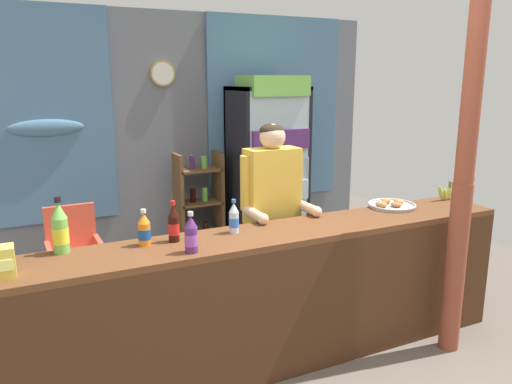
{
  "coord_description": "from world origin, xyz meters",
  "views": [
    {
      "loc": [
        -1.43,
        -2.29,
        1.93
      ],
      "look_at": [
        0.19,
        1.04,
        1.07
      ],
      "focal_mm": 35.02,
      "sensor_mm": 36.0,
      "label": 1
    }
  ],
  "objects_px": {
    "shopkeeper": "(272,203)",
    "soda_bottle_cola": "(174,224)",
    "drink_fridge": "(268,161)",
    "soda_bottle_water": "(234,219)",
    "plastic_lawn_chair": "(74,250)",
    "stall_counter": "(285,289)",
    "soda_bottle_grape_soda": "(191,235)",
    "banana_bunch": "(449,193)",
    "timber_post": "(463,191)",
    "soda_bottle_lime_soda": "(60,229)",
    "pastry_tray": "(391,205)",
    "bottle_shelf_rack": "(199,206)",
    "soda_bottle_orange_soda": "(144,230)"
  },
  "relations": [
    {
      "from": "drink_fridge",
      "to": "banana_bunch",
      "type": "xyz_separation_m",
      "value": [
        0.78,
        -1.73,
        -0.07
      ]
    },
    {
      "from": "stall_counter",
      "to": "banana_bunch",
      "type": "xyz_separation_m",
      "value": [
        1.68,
        0.25,
        0.42
      ]
    },
    {
      "from": "timber_post",
      "to": "soda_bottle_cola",
      "type": "relative_size",
      "value": 9.53
    },
    {
      "from": "drink_fridge",
      "to": "plastic_lawn_chair",
      "type": "height_order",
      "value": "drink_fridge"
    },
    {
      "from": "timber_post",
      "to": "soda_bottle_orange_soda",
      "type": "relative_size",
      "value": 10.98
    },
    {
      "from": "drink_fridge",
      "to": "banana_bunch",
      "type": "height_order",
      "value": "drink_fridge"
    },
    {
      "from": "plastic_lawn_chair",
      "to": "soda_bottle_grape_soda",
      "type": "height_order",
      "value": "soda_bottle_grape_soda"
    },
    {
      "from": "soda_bottle_water",
      "to": "soda_bottle_grape_soda",
      "type": "relative_size",
      "value": 0.92
    },
    {
      "from": "drink_fridge",
      "to": "plastic_lawn_chair",
      "type": "distance_m",
      "value": 2.14
    },
    {
      "from": "timber_post",
      "to": "soda_bottle_water",
      "type": "distance_m",
      "value": 1.57
    },
    {
      "from": "shopkeeper",
      "to": "soda_bottle_orange_soda",
      "type": "height_order",
      "value": "shopkeeper"
    },
    {
      "from": "stall_counter",
      "to": "pastry_tray",
      "type": "bearing_deg",
      "value": 13.59
    },
    {
      "from": "drink_fridge",
      "to": "shopkeeper",
      "type": "xyz_separation_m",
      "value": [
        -0.7,
        -1.42,
        -0.06
      ]
    },
    {
      "from": "stall_counter",
      "to": "pastry_tray",
      "type": "relative_size",
      "value": 9.56
    },
    {
      "from": "timber_post",
      "to": "drink_fridge",
      "type": "height_order",
      "value": "timber_post"
    },
    {
      "from": "plastic_lawn_chair",
      "to": "soda_bottle_orange_soda",
      "type": "height_order",
      "value": "soda_bottle_orange_soda"
    },
    {
      "from": "soda_bottle_cola",
      "to": "soda_bottle_grape_soda",
      "type": "relative_size",
      "value": 1.06
    },
    {
      "from": "soda_bottle_water",
      "to": "pastry_tray",
      "type": "relative_size",
      "value": 0.61
    },
    {
      "from": "shopkeeper",
      "to": "soda_bottle_grape_soda",
      "type": "distance_m",
      "value": 1.02
    },
    {
      "from": "soda_bottle_water",
      "to": "timber_post",
      "type": "bearing_deg",
      "value": -18.6
    },
    {
      "from": "drink_fridge",
      "to": "soda_bottle_water",
      "type": "height_order",
      "value": "drink_fridge"
    },
    {
      "from": "stall_counter",
      "to": "soda_bottle_lime_soda",
      "type": "bearing_deg",
      "value": 167.64
    },
    {
      "from": "timber_post",
      "to": "soda_bottle_lime_soda",
      "type": "bearing_deg",
      "value": 167.02
    },
    {
      "from": "timber_post",
      "to": "soda_bottle_orange_soda",
      "type": "distance_m",
      "value": 2.13
    },
    {
      "from": "drink_fridge",
      "to": "shopkeeper",
      "type": "bearing_deg",
      "value": -116.22
    },
    {
      "from": "timber_post",
      "to": "soda_bottle_orange_soda",
      "type": "xyz_separation_m",
      "value": [
        -2.06,
        0.51,
        -0.14
      ]
    },
    {
      "from": "plastic_lawn_chair",
      "to": "soda_bottle_orange_soda",
      "type": "xyz_separation_m",
      "value": [
        0.28,
        -1.43,
        0.54
      ]
    },
    {
      "from": "soda_bottle_lime_soda",
      "to": "banana_bunch",
      "type": "height_order",
      "value": "soda_bottle_lime_soda"
    },
    {
      "from": "bottle_shelf_rack",
      "to": "stall_counter",
      "type": "bearing_deg",
      "value": -94.75
    },
    {
      "from": "drink_fridge",
      "to": "soda_bottle_water",
      "type": "distance_m",
      "value": 2.12
    },
    {
      "from": "bottle_shelf_rack",
      "to": "drink_fridge",
      "type": "bearing_deg",
      "value": -14.92
    },
    {
      "from": "shopkeeper",
      "to": "soda_bottle_cola",
      "type": "distance_m",
      "value": 0.94
    },
    {
      "from": "soda_bottle_grape_soda",
      "to": "bottle_shelf_rack",
      "type": "bearing_deg",
      "value": 69.52
    },
    {
      "from": "soda_bottle_lime_soda",
      "to": "shopkeeper",
      "type": "bearing_deg",
      "value": 9.98
    },
    {
      "from": "shopkeeper",
      "to": "banana_bunch",
      "type": "relative_size",
      "value": 5.85
    },
    {
      "from": "timber_post",
      "to": "pastry_tray",
      "type": "height_order",
      "value": "timber_post"
    },
    {
      "from": "plastic_lawn_chair",
      "to": "shopkeeper",
      "type": "height_order",
      "value": "shopkeeper"
    },
    {
      "from": "stall_counter",
      "to": "plastic_lawn_chair",
      "type": "distance_m",
      "value": 1.99
    },
    {
      "from": "stall_counter",
      "to": "banana_bunch",
      "type": "distance_m",
      "value": 1.75
    },
    {
      "from": "soda_bottle_water",
      "to": "soda_bottle_cola",
      "type": "xyz_separation_m",
      "value": [
        -0.4,
        -0.0,
        0.01
      ]
    },
    {
      "from": "shopkeeper",
      "to": "pastry_tray",
      "type": "distance_m",
      "value": 0.94
    },
    {
      "from": "plastic_lawn_chair",
      "to": "stall_counter",
      "type": "bearing_deg",
      "value": -55.25
    },
    {
      "from": "pastry_tray",
      "to": "banana_bunch",
      "type": "xyz_separation_m",
      "value": [
        0.59,
        -0.02,
        0.04
      ]
    },
    {
      "from": "plastic_lawn_chair",
      "to": "soda_bottle_orange_soda",
      "type": "distance_m",
      "value": 1.55
    },
    {
      "from": "soda_bottle_water",
      "to": "soda_bottle_cola",
      "type": "height_order",
      "value": "soda_bottle_cola"
    },
    {
      "from": "soda_bottle_orange_soda",
      "to": "soda_bottle_water",
      "type": "distance_m",
      "value": 0.58
    },
    {
      "from": "drink_fridge",
      "to": "soda_bottle_water",
      "type": "bearing_deg",
      "value": -123.36
    },
    {
      "from": "pastry_tray",
      "to": "drink_fridge",
      "type": "bearing_deg",
      "value": 96.31
    },
    {
      "from": "soda_bottle_water",
      "to": "drink_fridge",
      "type": "bearing_deg",
      "value": 56.64
    },
    {
      "from": "drink_fridge",
      "to": "plastic_lawn_chair",
      "type": "xyz_separation_m",
      "value": [
        -2.03,
        -0.34,
        -0.57
      ]
    }
  ]
}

